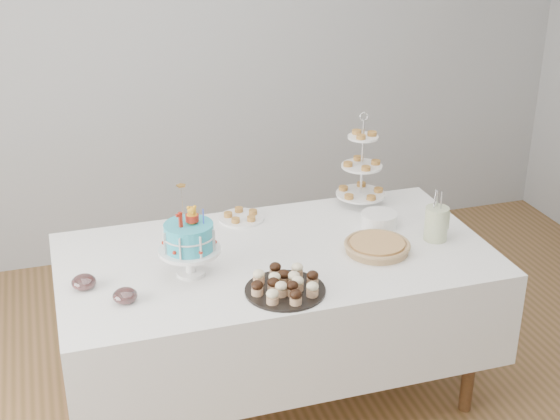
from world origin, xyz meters
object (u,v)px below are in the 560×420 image
object	(u,v)px
tiered_stand	(362,166)
plate_stack	(379,220)
jam_bowl_a	(125,296)
jam_bowl_b	(84,282)
birthday_cake	(190,251)
utensil_pitcher	(436,222)
table	(276,298)
pie	(377,246)
cupcake_tray	(285,284)
pastry_plate	(241,216)

from	to	relation	value
tiered_stand	plate_stack	xyz separation A→B (m)	(-0.02, -0.27, -0.17)
jam_bowl_a	jam_bowl_b	xyz separation A→B (m)	(-0.15, 0.16, 0.00)
birthday_cake	utensil_pitcher	xyz separation A→B (m)	(1.15, -0.01, -0.02)
plate_stack	jam_bowl_a	size ratio (longest dim) A/B	1.74
jam_bowl_b	table	bearing A→B (deg)	4.02
pie	utensil_pitcher	bearing A→B (deg)	6.11
cupcake_tray	tiered_stand	distance (m)	0.98
birthday_cake	jam_bowl_a	xyz separation A→B (m)	(-0.29, -0.14, -0.08)
table	birthday_cake	world-z (taller)	birthday_cake
table	jam_bowl_a	bearing A→B (deg)	-162.55
tiered_stand	birthday_cake	bearing A→B (deg)	-154.03
pastry_plate	jam_bowl_a	distance (m)	0.89
pie	utensil_pitcher	xyz separation A→B (m)	(0.31, 0.03, 0.06)
tiered_stand	jam_bowl_b	size ratio (longest dim) A/B	4.80
pastry_plate	jam_bowl_b	distance (m)	0.91
table	utensil_pitcher	bearing A→B (deg)	-6.17
pie	plate_stack	world-z (taller)	plate_stack
pastry_plate	cupcake_tray	bearing A→B (deg)	-90.70
table	birthday_cake	size ratio (longest dim) A/B	4.77
table	pastry_plate	xyz separation A→B (m)	(-0.05, 0.40, 0.24)
tiered_stand	jam_bowl_a	size ratio (longest dim) A/B	4.92
plate_stack	jam_bowl_a	distance (m)	1.29
jam_bowl_b	pie	bearing A→B (deg)	-2.45
pie	pastry_plate	distance (m)	0.71
cupcake_tray	pie	bearing A→B (deg)	23.38
pastry_plate	birthday_cake	bearing A→B (deg)	-126.16
plate_stack	pastry_plate	distance (m)	0.67
table	tiered_stand	world-z (taller)	tiered_stand
tiered_stand	jam_bowl_b	bearing A→B (deg)	-162.01
tiered_stand	plate_stack	world-z (taller)	tiered_stand
birthday_cake	jam_bowl_b	bearing A→B (deg)	163.60
birthday_cake	jam_bowl_a	world-z (taller)	birthday_cake
jam_bowl_a	birthday_cake	bearing A→B (deg)	26.12
birthday_cake	utensil_pitcher	bearing A→B (deg)	-14.79
table	pie	size ratio (longest dim) A/B	6.44
birthday_cake	pastry_plate	world-z (taller)	birthday_cake
pastry_plate	table	bearing A→B (deg)	-82.45
tiered_stand	utensil_pitcher	size ratio (longest dim) A/B	2.01
tiered_stand	table	bearing A→B (deg)	-145.12
birthday_cake	tiered_stand	size ratio (longest dim) A/B	0.83
birthday_cake	pie	xyz separation A→B (m)	(0.84, -0.04, -0.08)
plate_stack	pastry_plate	bearing A→B (deg)	155.78
pastry_plate	utensil_pitcher	xyz separation A→B (m)	(0.80, -0.48, 0.07)
table	pastry_plate	distance (m)	0.47
table	plate_stack	distance (m)	0.63
utensil_pitcher	jam_bowl_b	bearing A→B (deg)	-168.77
cupcake_tray	pastry_plate	bearing A→B (deg)	89.30
birthday_cake	cupcake_tray	xyz separation A→B (m)	(0.34, -0.26, -0.07)
pastry_plate	pie	bearing A→B (deg)	-46.20
cupcake_tray	table	bearing A→B (deg)	79.37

